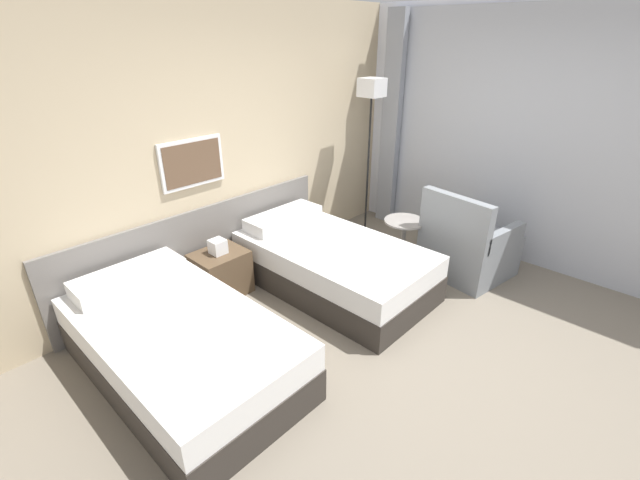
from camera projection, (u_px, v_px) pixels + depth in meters
name	position (u px, v px, depth m)	size (l,w,h in m)	color
ground_plane	(412.00, 354.00, 3.49)	(16.00, 16.00, 0.00)	slate
wall_headboard	(232.00, 152.00, 4.26)	(10.00, 0.10, 2.70)	#C6B28E
wall_window	(550.00, 144.00, 4.37)	(0.21, 4.67, 2.70)	white
bed_near_door	(180.00, 345.00, 3.21)	(1.08, 1.94, 0.62)	#332D28
bed_near_window	(332.00, 264.00, 4.33)	(1.08, 1.94, 0.62)	#332D28
nightstand	(221.00, 273.00, 4.21)	(0.50, 0.41, 0.59)	brown
floor_lamp	(371.00, 105.00, 4.93)	(0.25, 0.25, 1.91)	black
side_table	(404.00, 233.00, 4.74)	(0.45, 0.45, 0.52)	gray
armchair	(467.00, 248.00, 4.56)	(0.89, 0.90, 0.95)	gray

